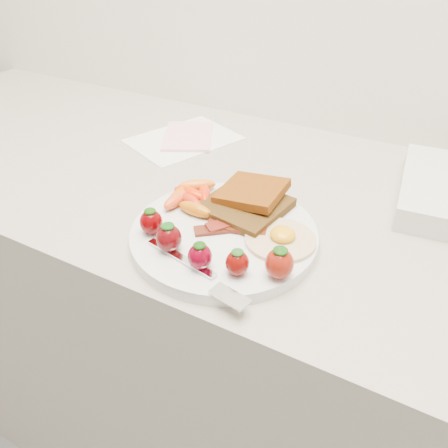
% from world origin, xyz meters
% --- Properties ---
extents(counter, '(2.00, 0.60, 0.90)m').
position_xyz_m(counter, '(0.00, 1.70, 0.45)').
color(counter, gray).
rests_on(counter, ground).
extents(plate, '(0.27, 0.27, 0.02)m').
position_xyz_m(plate, '(-0.02, 1.55, 0.91)').
color(plate, silver).
rests_on(plate, counter).
extents(toast_lower, '(0.13, 0.13, 0.01)m').
position_xyz_m(toast_lower, '(-0.01, 1.61, 0.93)').
color(toast_lower, black).
rests_on(toast_lower, plate).
extents(toast_upper, '(0.10, 0.10, 0.02)m').
position_xyz_m(toast_upper, '(-0.01, 1.63, 0.94)').
color(toast_upper, '#472705').
rests_on(toast_upper, toast_lower).
extents(fried_egg, '(0.11, 0.11, 0.02)m').
position_xyz_m(fried_egg, '(0.07, 1.56, 0.92)').
color(fried_egg, '#F9EACE').
rests_on(fried_egg, plate).
extents(bacon_strips, '(0.10, 0.09, 0.01)m').
position_xyz_m(bacon_strips, '(-0.01, 1.56, 0.92)').
color(bacon_strips, '#361509').
rests_on(bacon_strips, plate).
extents(baby_carrots, '(0.10, 0.11, 0.02)m').
position_xyz_m(baby_carrots, '(-0.10, 1.59, 0.93)').
color(baby_carrots, red).
rests_on(baby_carrots, plate).
extents(strawberries, '(0.23, 0.07, 0.04)m').
position_xyz_m(strawberries, '(-0.00, 1.48, 0.94)').
color(strawberries, '#520002').
rests_on(strawberries, plate).
extents(fork, '(0.17, 0.06, 0.00)m').
position_xyz_m(fork, '(0.01, 1.45, 0.92)').
color(fork, silver).
rests_on(fork, plate).
extents(paper_sheet, '(0.23, 0.26, 0.00)m').
position_xyz_m(paper_sheet, '(-0.26, 1.81, 0.90)').
color(paper_sheet, white).
rests_on(paper_sheet, counter).
extents(notepad, '(0.15, 0.17, 0.01)m').
position_xyz_m(notepad, '(-0.25, 1.82, 0.91)').
color(notepad, '#FFB6C6').
rests_on(notepad, paper_sheet).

